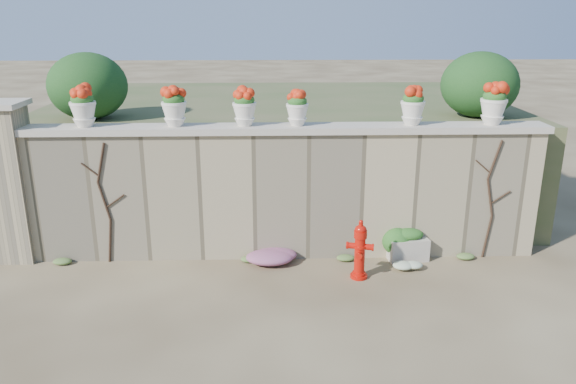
{
  "coord_description": "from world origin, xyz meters",
  "views": [
    {
      "loc": [
        -0.14,
        -6.52,
        3.73
      ],
      "look_at": [
        0.09,
        1.4,
        1.18
      ],
      "focal_mm": 35.0,
      "sensor_mm": 36.0,
      "label": 1
    }
  ],
  "objects_px": {
    "terracotta_pot": "(494,116)",
    "fire_hydrant": "(360,249)",
    "urn_pot_0": "(83,107)",
    "planter_box": "(407,245)"
  },
  "relations": [
    {
      "from": "terracotta_pot",
      "to": "fire_hydrant",
      "type": "bearing_deg",
      "value": -157.21
    },
    {
      "from": "urn_pot_0",
      "to": "fire_hydrant",
      "type": "bearing_deg",
      "value": -12.33
    },
    {
      "from": "fire_hydrant",
      "to": "terracotta_pot",
      "type": "xyz_separation_m",
      "value": [
        2.1,
        0.88,
        1.77
      ]
    },
    {
      "from": "fire_hydrant",
      "to": "planter_box",
      "type": "relative_size",
      "value": 1.37
    },
    {
      "from": "fire_hydrant",
      "to": "planter_box",
      "type": "distance_m",
      "value": 1.09
    },
    {
      "from": "urn_pot_0",
      "to": "terracotta_pot",
      "type": "distance_m",
      "value": 6.14
    },
    {
      "from": "terracotta_pot",
      "to": "urn_pot_0",
      "type": "bearing_deg",
      "value": -180.0
    },
    {
      "from": "urn_pot_0",
      "to": "planter_box",
      "type": "bearing_deg",
      "value": -2.92
    },
    {
      "from": "planter_box",
      "to": "urn_pot_0",
      "type": "bearing_deg",
      "value": 169.35
    },
    {
      "from": "fire_hydrant",
      "to": "terracotta_pot",
      "type": "relative_size",
      "value": 3.39
    }
  ]
}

